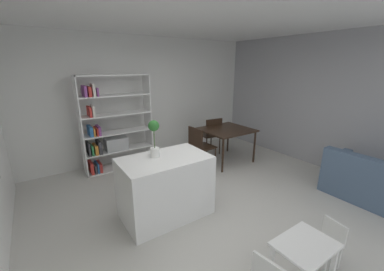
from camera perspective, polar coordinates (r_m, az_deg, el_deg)
The scene contains 12 objects.
ground_plane at distance 3.74m, azimuth 2.98°, elevation -17.65°, with size 8.54×8.54×0.00m, color beige.
ceiling_slab at distance 3.16m, azimuth 3.83°, elevation 28.72°, with size 6.22×5.43×0.06m.
back_partition at distance 5.52m, azimuth -13.98°, elevation 8.47°, with size 6.22×0.06×2.74m, color silver.
right_partition_gray at distance 5.59m, azimuth 29.56°, elevation 6.91°, with size 0.06×5.43×2.74m, color #9E9EA3.
kitchen_island at distance 3.45m, azimuth -6.40°, elevation -12.22°, with size 1.22×0.75×0.89m, color white.
potted_plant_on_island at distance 3.22m, azimuth -9.15°, elevation -0.09°, with size 0.15×0.15×0.52m.
open_bookshelf at distance 5.06m, azimuth -19.08°, elevation 1.29°, with size 1.40×0.37×1.94m.
child_table at distance 2.75m, azimuth 25.54°, elevation -23.91°, with size 0.58×0.43×0.47m.
child_chair_right at distance 3.15m, azimuth 30.05°, elevation -21.25°, with size 0.31×0.31×0.51m.
dining_table at distance 5.30m, azimuth 8.29°, elevation 0.81°, with size 1.05×0.98×0.75m.
dining_chair_island_side at distance 4.89m, azimuth 1.80°, elevation -2.10°, with size 0.46×0.46×0.90m.
dining_chair_far at distance 5.70m, azimuth 4.71°, elevation 0.69°, with size 0.48×0.49×0.91m.
Camera 1 is at (-1.88, -2.45, 2.10)m, focal length 22.03 mm.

